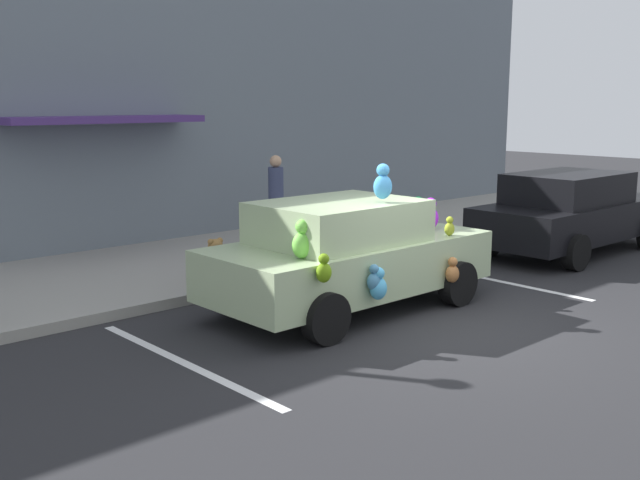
{
  "coord_description": "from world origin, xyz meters",
  "views": [
    {
      "loc": [
        -7.33,
        -5.85,
        2.88
      ],
      "look_at": [
        -0.23,
        1.93,
        0.9
      ],
      "focal_mm": 41.76,
      "sensor_mm": 36.0,
      "label": 1
    }
  ],
  "objects": [
    {
      "name": "pedestrian_near_shopfront",
      "position": [
        1.84,
        5.48,
        0.95
      ],
      "size": [
        0.3,
        0.3,
        1.68
      ],
      "color": "#394163",
      "rests_on": "sidewalk"
    },
    {
      "name": "storefront_building",
      "position": [
        -0.01,
        7.14,
        3.19
      ],
      "size": [
        24.0,
        1.25,
        6.4
      ],
      "color": "slate",
      "rests_on": "ground"
    },
    {
      "name": "plush_covered_car",
      "position": [
        -0.27,
        1.32,
        0.8
      ],
      "size": [
        4.13,
        2.13,
        2.06
      ],
      "color": "#A9BF8F",
      "rests_on": "ground"
    },
    {
      "name": "teddy_bear_on_sidewalk",
      "position": [
        -0.94,
        3.54,
        0.45
      ],
      "size": [
        0.34,
        0.28,
        0.65
      ],
      "color": "#9E723D",
      "rests_on": "sidewalk"
    },
    {
      "name": "parking_stripe_rear",
      "position": [
        -3.13,
        1.0,
        0.0
      ],
      "size": [
        0.12,
        3.6,
        0.01
      ],
      "primitive_type": "cube",
      "color": "silver",
      "rests_on": "ground"
    },
    {
      "name": "ground_plane",
      "position": [
        0.0,
        0.0,
        0.0
      ],
      "size": [
        60.0,
        60.0,
        0.0
      ],
      "primitive_type": "plane",
      "color": "#262628"
    },
    {
      "name": "parked_sedan_behind",
      "position": [
        5.67,
        1.28,
        0.79
      ],
      "size": [
        4.53,
        1.98,
        1.54
      ],
      "color": "black",
      "rests_on": "ground"
    },
    {
      "name": "sidewalk",
      "position": [
        0.0,
        5.0,
        0.07
      ],
      "size": [
        24.0,
        4.0,
        0.15
      ],
      "primitive_type": "cube",
      "color": "gray",
      "rests_on": "ground"
    },
    {
      "name": "parking_stripe_front",
      "position": [
        2.71,
        1.0,
        0.0
      ],
      "size": [
        0.12,
        3.6,
        0.01
      ],
      "primitive_type": "cube",
      "color": "silver",
      "rests_on": "ground"
    }
  ]
}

